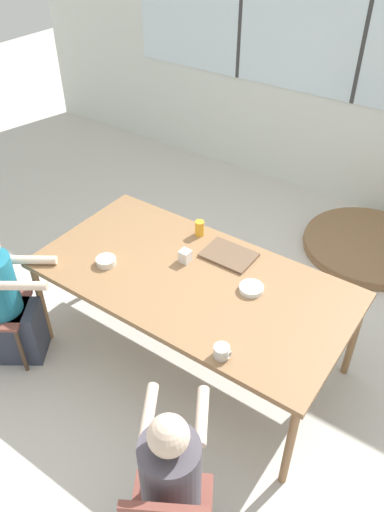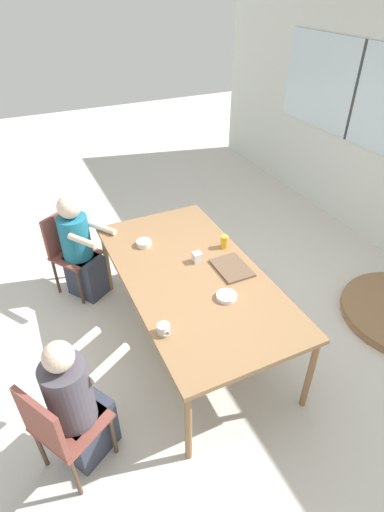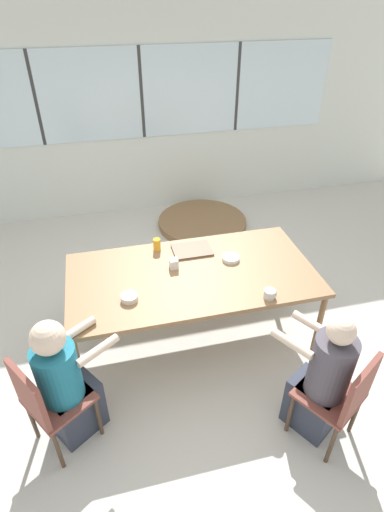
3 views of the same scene
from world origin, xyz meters
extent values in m
plane|color=beige|center=(0.00, 0.00, 0.00)|extent=(16.00, 16.00, 0.00)
cube|color=silver|center=(0.00, 2.78, 1.40)|extent=(8.40, 0.06, 2.80)
cube|color=silver|center=(0.00, 2.74, 1.64)|extent=(5.20, 0.02, 1.12)
cube|color=#333333|center=(-1.30, 2.73, 1.64)|extent=(0.04, 0.01, 1.12)
cube|color=#333333|center=(0.00, 2.73, 1.64)|extent=(0.04, 0.01, 1.12)
cube|color=olive|center=(0.00, 0.00, 0.75)|extent=(2.12, 1.10, 0.04)
cylinder|color=olive|center=(-1.01, -0.50, 0.36)|extent=(0.05, 0.05, 0.73)
cylinder|color=olive|center=(1.01, -0.50, 0.36)|extent=(0.05, 0.05, 0.73)
cylinder|color=olive|center=(-1.01, 0.50, 0.36)|extent=(0.05, 0.05, 0.73)
cylinder|color=olive|center=(1.01, 0.50, 0.36)|extent=(0.05, 0.05, 0.73)
cylinder|color=#4C3828|center=(-1.10, -0.54, 0.22)|extent=(0.03, 0.03, 0.43)
cylinder|color=#4C3828|center=(-0.91, -0.82, 0.22)|extent=(0.03, 0.03, 0.43)
cube|color=brown|center=(0.70, -1.19, 0.44)|extent=(0.55, 0.55, 0.03)
cylinder|color=#4C3828|center=(0.47, -1.13, 0.22)|extent=(0.03, 0.03, 0.43)
cylinder|color=#4C3828|center=(0.76, -0.96, 0.22)|extent=(0.03, 0.03, 0.43)
cube|color=#333847|center=(-1.06, -0.72, 0.23)|extent=(0.44, 0.42, 0.46)
cylinder|color=beige|center=(-0.98, -0.50, 0.80)|extent=(0.30, 0.23, 0.06)
cylinder|color=beige|center=(-0.83, -0.72, 0.80)|extent=(0.30, 0.23, 0.06)
cube|color=#333847|center=(0.65, -1.11, 0.23)|extent=(0.40, 0.43, 0.46)
cylinder|color=#4C4751|center=(0.68, -1.15, 0.70)|extent=(0.29, 0.29, 0.49)
sphere|color=beige|center=(0.68, -1.15, 1.04)|extent=(0.19, 0.19, 0.19)
cylinder|color=beige|center=(0.45, -1.01, 0.83)|extent=(0.21, 0.30, 0.06)
cylinder|color=beige|center=(0.67, -0.88, 0.83)|extent=(0.21, 0.30, 0.06)
cube|color=brown|center=(0.08, 0.33, 0.78)|extent=(0.36, 0.26, 0.02)
cylinder|color=beige|center=(0.52, -0.46, 0.80)|extent=(0.09, 0.09, 0.08)
torus|color=beige|center=(0.57, -0.46, 0.80)|extent=(0.01, 0.05, 0.05)
cylinder|color=gold|center=(-0.23, 0.43, 0.82)|extent=(0.07, 0.07, 0.12)
cube|color=silver|center=(-0.14, 0.11, 0.81)|extent=(0.07, 0.07, 0.09)
cylinder|color=silver|center=(-0.56, -0.22, 0.79)|extent=(0.14, 0.14, 0.05)
cylinder|color=white|center=(0.39, 0.11, 0.78)|extent=(0.16, 0.16, 0.04)
cylinder|color=olive|center=(0.65, 2.03, 0.01)|extent=(1.22, 1.22, 0.03)
cylinder|color=olive|center=(0.65, 2.03, 0.04)|extent=(1.24, 1.24, 0.03)
cylinder|color=olive|center=(0.65, 2.03, 0.07)|extent=(1.22, 1.22, 0.03)
camera|label=1|loc=(1.44, -2.06, 2.93)|focal=35.00mm
camera|label=2|loc=(2.36, -1.10, 2.82)|focal=28.00mm
camera|label=3|loc=(-0.65, -2.66, 2.85)|focal=28.00mm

